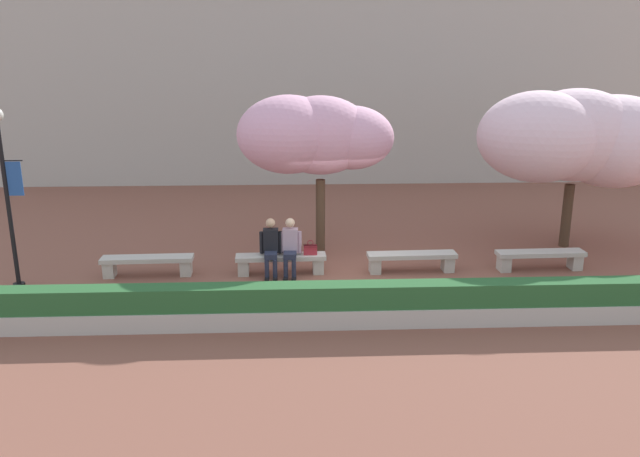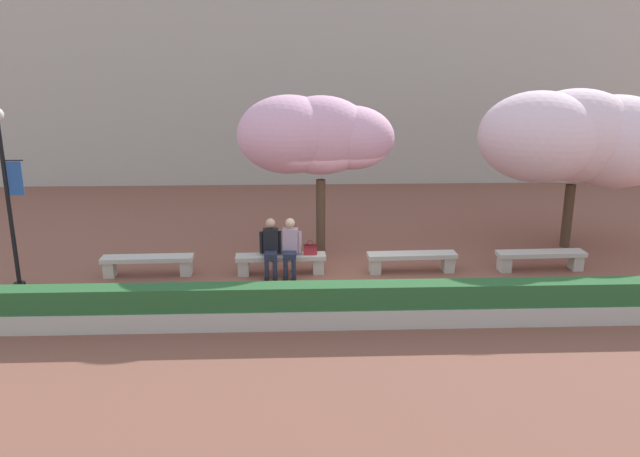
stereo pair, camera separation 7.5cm
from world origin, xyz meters
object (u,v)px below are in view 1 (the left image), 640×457
at_px(cherry_tree_main, 314,136).
at_px(cherry_tree_secondary, 577,138).
at_px(handbag, 310,249).
at_px(stone_bench_center, 412,259).
at_px(stone_bench_near_west, 281,261).
at_px(person_seated_right, 290,245).
at_px(stone_bench_west_end, 148,263).
at_px(stone_bench_near_east, 540,257).
at_px(person_seated_left, 271,245).
at_px(lamp_post_with_banner, 6,183).

relative_size(cherry_tree_main, cherry_tree_secondary, 0.78).
relative_size(handbag, cherry_tree_main, 0.09).
bearing_deg(stone_bench_center, cherry_tree_secondary, 22.12).
height_order(stone_bench_near_west, person_seated_right, person_seated_right).
bearing_deg(person_seated_right, stone_bench_west_end, 179.04).
relative_size(stone_bench_near_west, cherry_tree_secondary, 0.41).
xyz_separation_m(stone_bench_west_end, stone_bench_near_east, (8.96, -0.00, 0.00)).
bearing_deg(person_seated_left, cherry_tree_secondary, 13.59).
bearing_deg(stone_bench_west_end, handbag, -0.07).
height_order(stone_bench_near_east, lamp_post_with_banner, lamp_post_with_banner).
bearing_deg(person_seated_left, stone_bench_near_east, 0.50).
bearing_deg(cherry_tree_secondary, cherry_tree_main, -176.92).
bearing_deg(stone_bench_near_east, person_seated_left, -179.50).
bearing_deg(person_seated_left, stone_bench_center, 0.96).
xyz_separation_m(stone_bench_west_end, stone_bench_near_west, (2.99, -0.00, 0.00)).
distance_m(stone_bench_center, lamp_post_with_banner, 8.78).
relative_size(stone_bench_west_end, cherry_tree_secondary, 0.41).
bearing_deg(stone_bench_near_west, lamp_post_with_banner, -173.03).
bearing_deg(person_seated_left, lamp_post_with_banner, -173.31).
bearing_deg(person_seated_left, stone_bench_near_west, 13.81).
bearing_deg(cherry_tree_secondary, stone_bench_near_east, -128.06).
relative_size(stone_bench_near_east, person_seated_right, 1.58).
xyz_separation_m(stone_bench_near_west, lamp_post_with_banner, (-5.55, -0.68, 1.98)).
bearing_deg(person_seated_right, stone_bench_center, 1.11).
height_order(stone_bench_near_west, lamp_post_with_banner, lamp_post_with_banner).
bearing_deg(stone_bench_near_east, person_seated_right, -179.47).
distance_m(stone_bench_center, person_seated_left, 3.23).
height_order(stone_bench_center, handbag, handbag).
xyz_separation_m(person_seated_left, person_seated_right, (0.43, 0.00, 0.00)).
relative_size(stone_bench_center, handbag, 6.02).
bearing_deg(stone_bench_near_west, handbag, -0.39).
bearing_deg(person_seated_right, cherry_tree_main, 67.94).
distance_m(person_seated_left, lamp_post_with_banner, 5.59).
bearing_deg(cherry_tree_main, cherry_tree_secondary, 3.08).
relative_size(stone_bench_west_end, handbag, 6.02).
bearing_deg(stone_bench_center, handbag, -179.89).
distance_m(stone_bench_near_west, stone_bench_center, 2.99).
bearing_deg(handbag, person_seated_right, -173.84).
xyz_separation_m(handbag, cherry_tree_secondary, (6.69, 1.78, 2.23)).
bearing_deg(cherry_tree_secondary, stone_bench_near_west, -166.41).
relative_size(stone_bench_near_west, stone_bench_near_east, 1.00).
xyz_separation_m(stone_bench_center, person_seated_right, (-2.77, -0.05, 0.39)).
distance_m(stone_bench_center, cherry_tree_main, 3.70).
relative_size(stone_bench_near_west, lamp_post_with_banner, 0.54).
bearing_deg(cherry_tree_main, person_seated_right, -112.06).
xyz_separation_m(stone_bench_near_west, person_seated_left, (-0.22, -0.05, 0.39)).
bearing_deg(handbag, stone_bench_center, 0.11).
distance_m(stone_bench_near_west, stone_bench_near_east, 5.97).
height_order(stone_bench_center, cherry_tree_secondary, cherry_tree_secondary).
relative_size(person_seated_right, cherry_tree_secondary, 0.26).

